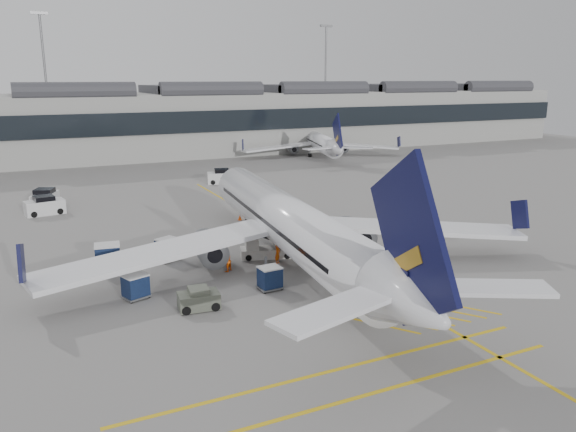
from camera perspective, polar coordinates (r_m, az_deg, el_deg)
name	(u,v)px	position (r m, az deg, el deg)	size (l,w,h in m)	color
ground	(228,304)	(35.63, -6.10, -8.84)	(220.00, 220.00, 0.00)	gray
terminal	(86,123)	(103.85, -19.84, 8.87)	(200.00, 20.45, 12.40)	#9E9E99
light_masts	(64,74)	(117.44, -21.78, 13.29)	(113.00, 0.60, 25.45)	slate
apron_markings	(299,243)	(48.02, 1.14, -2.72)	(0.25, 60.00, 0.01)	gold
airliner_main	(291,225)	(41.44, 0.29, -0.91)	(36.56, 40.13, 10.68)	white
airliner_far	(319,142)	(101.92, 3.19, 7.51)	(27.83, 30.82, 8.40)	white
belt_loader	(265,250)	(44.13, -2.32, -3.43)	(5.13, 2.74, 2.03)	silver
baggage_cart_a	(168,249)	(44.11, -12.14, -3.28)	(2.07, 1.93, 1.75)	gray
baggage_cart_b	(270,277)	(37.39, -1.86, -6.26)	(1.58, 1.33, 1.58)	gray
baggage_cart_c	(108,256)	(42.96, -17.84, -3.93)	(2.08, 1.79, 1.99)	gray
baggage_cart_d	(136,286)	(37.18, -15.23, -6.86)	(1.86, 1.70, 1.61)	gray
ramp_agent_a	(278,253)	(42.49, -1.06, -3.82)	(0.58, 0.38, 1.59)	#FF5B0D
ramp_agent_b	(227,261)	(41.03, -6.24, -4.54)	(0.79, 0.62, 1.63)	#FF5D0D
pushback_tug	(199,299)	(34.88, -9.06, -8.37)	(2.59, 1.76, 1.37)	#54594B
safety_cone_nose	(240,217)	(55.69, -4.92, -0.14)	(0.40, 0.40, 0.55)	#F24C0A
safety_cone_engine	(366,252)	(44.89, 7.92, -3.68)	(0.39, 0.39, 0.55)	#F24C0A
service_van_left	(45,206)	(62.95, -23.49, 0.93)	(4.06, 2.53, 1.94)	silver
service_van_mid	(45,199)	(66.67, -23.45, 1.63)	(3.21, 4.34, 2.00)	silver
service_van_right	(222,177)	(75.48, -6.74, 3.97)	(4.11, 2.78, 1.93)	silver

